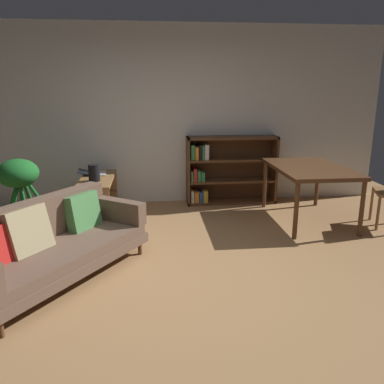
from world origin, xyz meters
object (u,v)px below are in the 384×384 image
at_px(media_console, 98,199).
at_px(potted_floor_plant, 19,182).
at_px(desk_speaker, 94,173).
at_px(open_laptop, 94,173).
at_px(fabric_couch, 49,242).
at_px(bookshelf, 226,170).
at_px(dining_table, 310,172).

relative_size(media_console, potted_floor_plant, 1.31).
bearing_deg(media_console, potted_floor_plant, -174.99).
xyz_separation_m(media_console, desk_speaker, (-0.00, -0.18, 0.41)).
relative_size(media_console, open_laptop, 2.78).
distance_m(fabric_couch, desk_speaker, 1.61).
relative_size(fabric_couch, media_console, 1.71).
bearing_deg(open_laptop, bookshelf, 11.20).
bearing_deg(dining_table, bookshelf, 133.81).
distance_m(fabric_couch, open_laptop, 2.01).
xyz_separation_m(media_console, potted_floor_plant, (-1.00, -0.09, 0.30)).
distance_m(open_laptop, bookshelf, 2.02).
xyz_separation_m(desk_speaker, potted_floor_plant, (-0.99, 0.09, -0.12)).
distance_m(media_console, potted_floor_plant, 1.04).
height_order(potted_floor_plant, dining_table, potted_floor_plant).
relative_size(open_laptop, bookshelf, 0.29).
height_order(fabric_couch, open_laptop, fabric_couch).
distance_m(potted_floor_plant, dining_table, 3.87).
xyz_separation_m(open_laptop, bookshelf, (1.98, 0.39, -0.08)).
bearing_deg(bookshelf, fabric_couch, -132.01).
distance_m(desk_speaker, potted_floor_plant, 1.00).
height_order(fabric_couch, media_console, fabric_couch).
bearing_deg(desk_speaker, bookshelf, 23.19).
relative_size(media_console, dining_table, 0.81).
xyz_separation_m(fabric_couch, dining_table, (3.10, 1.38, 0.32)).
bearing_deg(open_laptop, dining_table, -11.65).
bearing_deg(bookshelf, desk_speaker, -156.81).
distance_m(potted_floor_plant, bookshelf, 3.00).
xyz_separation_m(desk_speaker, dining_table, (2.87, -0.18, -0.01)).
bearing_deg(potted_floor_plant, fabric_couch, -65.15).
bearing_deg(bookshelf, open_laptop, -168.80).
bearing_deg(media_console, desk_speaker, -91.48).
relative_size(desk_speaker, potted_floor_plant, 0.25).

